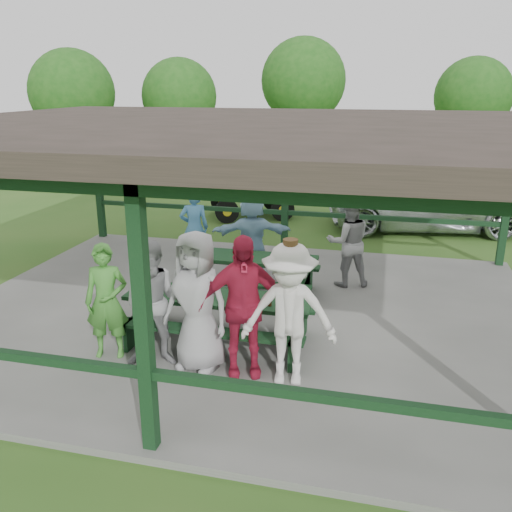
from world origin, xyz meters
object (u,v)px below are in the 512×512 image
(contestant_green, at_px, (107,301))
(pickup_truck, at_px, (429,201))
(contestant_grey_left, at_px, (155,304))
(contestant_grey_mid, at_px, (197,302))
(spectator_blue, at_px, (194,228))
(farm_trailer, at_px, (251,197))
(picnic_table_near, at_px, (219,312))
(contestant_white_fedora, at_px, (289,315))
(spectator_lblue, at_px, (252,235))
(picnic_table_far, at_px, (250,271))
(spectator_grey, at_px, (348,242))
(contestant_red, at_px, (242,306))

(contestant_green, distance_m, pickup_truck, 10.34)
(contestant_grey_left, xyz_separation_m, contestant_grey_mid, (0.60, 0.04, 0.08))
(spectator_blue, height_order, farm_trailer, spectator_blue)
(picnic_table_near, relative_size, contestant_white_fedora, 1.43)
(spectator_lblue, xyz_separation_m, spectator_blue, (-1.36, 0.35, -0.03))
(contestant_white_fedora, distance_m, pickup_truck, 9.46)
(contestant_white_fedora, xyz_separation_m, pickup_truck, (2.25, 9.19, -0.29))
(picnic_table_far, relative_size, contestant_green, 1.47)
(picnic_table_near, relative_size, spectator_blue, 1.67)
(contestant_white_fedora, height_order, farm_trailer, contestant_white_fedora)
(spectator_grey, distance_m, pickup_truck, 5.65)
(picnic_table_far, bearing_deg, contestant_grey_mid, -90.05)
(pickup_truck, xyz_separation_m, farm_trailer, (-5.14, 0.14, -0.16))
(contestant_grey_left, height_order, pickup_truck, contestant_grey_left)
(contestant_white_fedora, relative_size, pickup_truck, 0.36)
(contestant_grey_left, distance_m, spectator_lblue, 3.89)
(contestant_grey_left, relative_size, contestant_white_fedora, 0.92)
(picnic_table_near, bearing_deg, contestant_grey_mid, -92.30)
(picnic_table_far, relative_size, contestant_white_fedora, 1.25)
(contestant_white_fedora, bearing_deg, contestant_grey_mid, 170.40)
(spectator_grey, bearing_deg, contestant_red, 56.02)
(contestant_green, distance_m, spectator_grey, 4.87)
(contestant_grey_left, bearing_deg, spectator_blue, 85.89)
(contestant_grey_left, height_order, spectator_lblue, contestant_grey_left)
(contestant_white_fedora, xyz_separation_m, farm_trailer, (-2.89, 9.33, -0.45))
(picnic_table_far, distance_m, pickup_truck, 7.22)
(spectator_lblue, bearing_deg, farm_trailer, -93.49)
(picnic_table_near, xyz_separation_m, spectator_grey, (1.70, 2.95, 0.40))
(farm_trailer, bearing_deg, spectator_grey, -82.21)
(contestant_grey_left, xyz_separation_m, farm_trailer, (-1.02, 9.31, -0.39))
(contestant_grey_mid, relative_size, spectator_lblue, 1.13)
(spectator_blue, bearing_deg, contestant_grey_left, 79.86)
(contestant_grey_mid, xyz_separation_m, spectator_blue, (-1.57, 4.18, -0.14))
(spectator_grey, height_order, pickup_truck, spectator_grey)
(contestant_grey_mid, relative_size, contestant_white_fedora, 1.00)
(contestant_green, bearing_deg, pickup_truck, 46.57)
(spectator_lblue, bearing_deg, picnic_table_far, 83.94)
(spectator_lblue, relative_size, spectator_grey, 1.00)
(spectator_lblue, bearing_deg, spectator_blue, -32.26)
(contestant_grey_left, xyz_separation_m, pickup_truck, (4.13, 9.17, -0.24))
(spectator_grey, bearing_deg, farm_trailer, -76.41)
(contestant_green, xyz_separation_m, pickup_truck, (4.90, 9.10, -0.18))
(contestant_white_fedora, bearing_deg, pickup_truck, 69.36)
(contestant_red, relative_size, pickup_truck, 0.36)
(spectator_grey, xyz_separation_m, pickup_truck, (1.80, 5.35, -0.21))
(contestant_red, bearing_deg, pickup_truck, 53.63)
(farm_trailer, bearing_deg, contestant_white_fedora, -96.33)
(spectator_blue, bearing_deg, contestant_green, 69.60)
(contestant_grey_mid, bearing_deg, contestant_red, 13.25)
(picnic_table_near, distance_m, spectator_lblue, 3.03)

